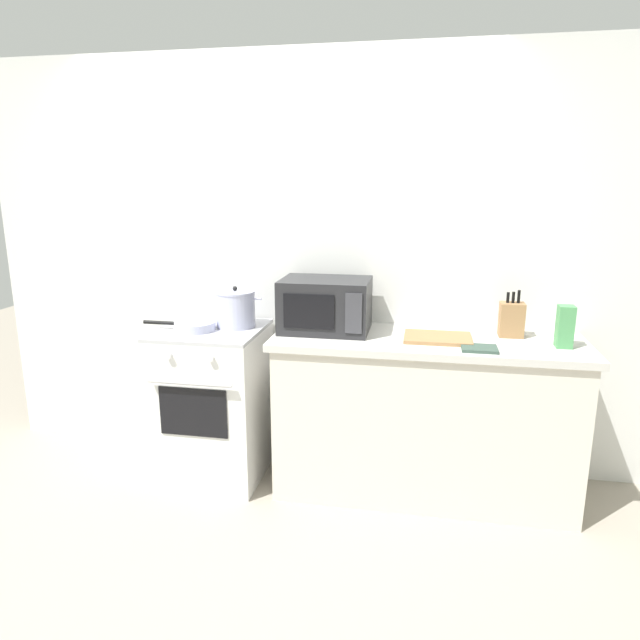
% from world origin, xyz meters
% --- Properties ---
extents(ground_plane, '(10.00, 10.00, 0.00)m').
position_xyz_m(ground_plane, '(0.00, 0.00, 0.00)').
color(ground_plane, '#9E9384').
extents(back_wall, '(4.40, 0.10, 2.50)m').
position_xyz_m(back_wall, '(0.30, 0.97, 1.25)').
color(back_wall, silver).
rests_on(back_wall, ground_plane).
extents(lower_cabinet_right, '(1.64, 0.56, 0.88)m').
position_xyz_m(lower_cabinet_right, '(0.90, 0.62, 0.44)').
color(lower_cabinet_right, beige).
rests_on(lower_cabinet_right, ground_plane).
extents(countertop_right, '(1.70, 0.60, 0.04)m').
position_xyz_m(countertop_right, '(0.90, 0.62, 0.90)').
color(countertop_right, beige).
rests_on(countertop_right, lower_cabinet_right).
extents(stove, '(0.60, 0.64, 0.92)m').
position_xyz_m(stove, '(-0.35, 0.60, 0.46)').
color(stove, white).
rests_on(stove, ground_plane).
extents(stock_pot, '(0.32, 0.24, 0.24)m').
position_xyz_m(stock_pot, '(-0.22, 0.67, 1.03)').
color(stock_pot, silver).
rests_on(stock_pot, stove).
extents(frying_pan, '(0.44, 0.24, 0.05)m').
position_xyz_m(frying_pan, '(-0.43, 0.54, 0.95)').
color(frying_pan, silver).
rests_on(frying_pan, stove).
extents(microwave, '(0.50, 0.37, 0.30)m').
position_xyz_m(microwave, '(0.32, 0.68, 1.07)').
color(microwave, '#232326').
rests_on(microwave, countertop_right).
extents(cutting_board, '(0.36, 0.26, 0.02)m').
position_xyz_m(cutting_board, '(0.95, 0.60, 0.93)').
color(cutting_board, '#997047').
rests_on(cutting_board, countertop_right).
extents(knife_block, '(0.13, 0.10, 0.26)m').
position_xyz_m(knife_block, '(1.35, 0.74, 1.02)').
color(knife_block, '#997047').
rests_on(knife_block, countertop_right).
extents(pasta_box, '(0.08, 0.08, 0.22)m').
position_xyz_m(pasta_box, '(1.59, 0.57, 1.03)').
color(pasta_box, '#4C9356').
rests_on(pasta_box, countertop_right).
extents(oven_mitt, '(0.18, 0.14, 0.02)m').
position_xyz_m(oven_mitt, '(1.16, 0.44, 0.93)').
color(oven_mitt, '#384C42').
rests_on(oven_mitt, countertop_right).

